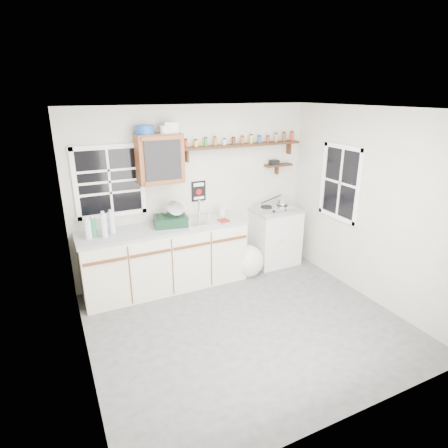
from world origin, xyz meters
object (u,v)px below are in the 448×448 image
object	(u,v)px
upper_cabinet	(160,159)
spice_shelf	(243,144)
hotplate	(274,208)
dish_rack	(172,218)
main_cabinet	(166,257)
right_cabinet	(275,236)

from	to	relation	value
upper_cabinet	spice_shelf	xyz separation A→B (m)	(1.29, 0.07, 0.11)
spice_shelf	hotplate	distance (m)	1.11
spice_shelf	dish_rack	size ratio (longest dim) A/B	3.84
upper_cabinet	main_cabinet	bearing A→B (deg)	-103.68
dish_rack	hotplate	distance (m)	1.67
spice_shelf	right_cabinet	bearing A→B (deg)	-20.05
dish_rack	right_cabinet	bearing A→B (deg)	11.32
dish_rack	main_cabinet	bearing A→B (deg)	-161.85
upper_cabinet	spice_shelf	distance (m)	1.29
upper_cabinet	dish_rack	bearing A→B (deg)	-57.27
main_cabinet	right_cabinet	xyz separation A→B (m)	(1.83, 0.03, -0.01)
right_cabinet	upper_cabinet	world-z (taller)	upper_cabinet
right_cabinet	hotplate	size ratio (longest dim) A/B	1.51
dish_rack	upper_cabinet	bearing A→B (deg)	133.70
upper_cabinet	hotplate	world-z (taller)	upper_cabinet
main_cabinet	dish_rack	bearing A→B (deg)	7.18
hotplate	upper_cabinet	bearing A→B (deg)	-179.68
hotplate	dish_rack	bearing A→B (deg)	-175.48
main_cabinet	spice_shelf	bearing A→B (deg)	9.16
upper_cabinet	dish_rack	world-z (taller)	upper_cabinet
right_cabinet	main_cabinet	bearing A→B (deg)	-179.21
right_cabinet	spice_shelf	world-z (taller)	spice_shelf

